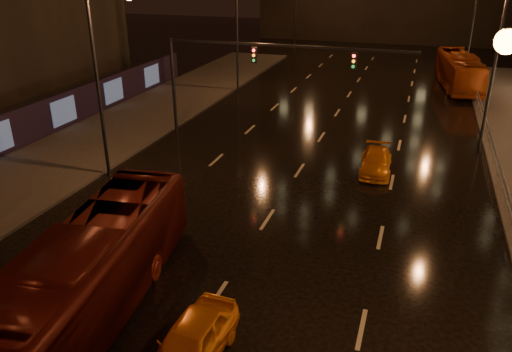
# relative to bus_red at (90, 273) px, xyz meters

# --- Properties ---
(ground) EXTENTS (140.00, 140.00, 0.00)m
(ground) POSITION_rel_bus_red_xyz_m (3.45, 18.00, -1.58)
(ground) COLOR black
(ground) RESTS_ON ground
(sidewalk_left) EXTENTS (7.00, 70.00, 0.15)m
(sidewalk_left) POSITION_rel_bus_red_xyz_m (-10.05, 13.00, -1.51)
(sidewalk_left) COLOR #38332D
(sidewalk_left) RESTS_ON ground
(traffic_signal) EXTENTS (15.31, 0.32, 6.20)m
(traffic_signal) POSITION_rel_bus_red_xyz_m (-1.61, 18.00, 3.15)
(traffic_signal) COLOR black
(traffic_signal) RESTS_ON ground
(railing_right) EXTENTS (0.05, 56.00, 1.00)m
(railing_right) POSITION_rel_bus_red_xyz_m (13.65, 16.00, -0.69)
(railing_right) COLOR #99999E
(railing_right) RESTS_ON sidewalk_right
(bus_red) EXTENTS (4.15, 11.62, 3.17)m
(bus_red) POSITION_rel_bus_red_xyz_m (0.00, 0.00, 0.00)
(bus_red) COLOR #53110B
(bus_red) RESTS_ON ground
(bus_curb) EXTENTS (4.03, 11.28, 3.07)m
(bus_curb) POSITION_rel_bus_red_xyz_m (12.35, 37.62, -0.05)
(bus_curb) COLOR #9E3C0F
(bus_curb) RESTS_ON ground
(taxi_near) EXTENTS (1.82, 4.12, 1.38)m
(taxi_near) POSITION_rel_bus_red_xyz_m (3.95, -1.00, -0.89)
(taxi_near) COLOR orange
(taxi_near) RESTS_ON ground
(taxi_far) EXTENTS (1.84, 4.06, 1.15)m
(taxi_far) POSITION_rel_bus_red_xyz_m (7.45, 15.19, -1.01)
(taxi_far) COLOR orange
(taxi_far) RESTS_ON ground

